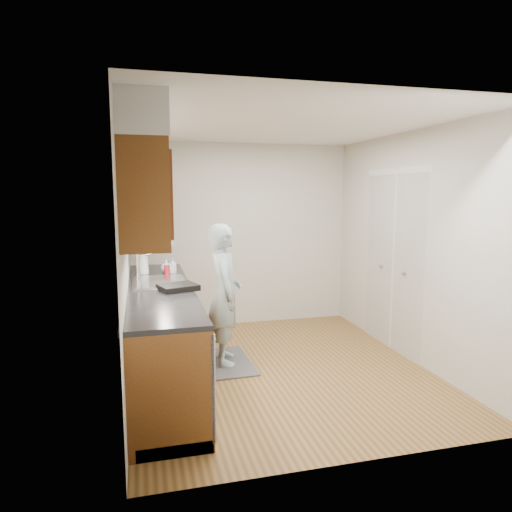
{
  "coord_description": "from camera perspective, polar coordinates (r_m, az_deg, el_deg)",
  "views": [
    {
      "loc": [
        -1.36,
        -4.4,
        1.85
      ],
      "look_at": [
        -0.18,
        0.25,
        1.17
      ],
      "focal_mm": 32.0,
      "sensor_mm": 36.0,
      "label": 1
    }
  ],
  "objects": [
    {
      "name": "wall_right",
      "position": [
        5.28,
        18.67,
        1.11
      ],
      "size": [
        0.02,
        3.5,
        2.5
      ],
      "primitive_type": "cube",
      "color": "beige",
      "rests_on": "floor"
    },
    {
      "name": "wall_left",
      "position": [
        4.44,
        -15.9,
        -0.01
      ],
      "size": [
        0.02,
        3.5,
        2.5
      ],
      "primitive_type": "cube",
      "color": "beige",
      "rests_on": "floor"
    },
    {
      "name": "soap_bottle_c",
      "position": [
        5.25,
        -11.2,
        -1.2
      ],
      "size": [
        0.16,
        0.16,
        0.16
      ],
      "primitive_type": "imported",
      "rotation": [
        0.0,
        0.0,
        0.32
      ],
      "color": "silver",
      "rests_on": "counter"
    },
    {
      "name": "floor",
      "position": [
        4.96,
        2.82,
        -13.84
      ],
      "size": [
        3.5,
        3.5,
        0.0
      ],
      "primitive_type": "plane",
      "color": "olive",
      "rests_on": "ground"
    },
    {
      "name": "steel_can",
      "position": [
        5.29,
        -11.0,
        -1.32
      ],
      "size": [
        0.09,
        0.09,
        0.12
      ],
      "primitive_type": "cylinder",
      "rotation": [
        0.0,
        0.0,
        -0.36
      ],
      "color": "#A5A5AA",
      "rests_on": "counter"
    },
    {
      "name": "wall_back",
      "position": [
        6.33,
        -1.76,
        2.61
      ],
      "size": [
        3.0,
        0.02,
        2.5
      ],
      "primitive_type": "cube",
      "color": "beige",
      "rests_on": "floor"
    },
    {
      "name": "soda_can",
      "position": [
        5.03,
        -11.07,
        -1.83
      ],
      "size": [
        0.07,
        0.07,
        0.12
      ],
      "primitive_type": "cylinder",
      "rotation": [
        0.0,
        0.0,
        -0.15
      ],
      "color": "#BA2032",
      "rests_on": "counter"
    },
    {
      "name": "soap_bottle_b",
      "position": [
        5.22,
        -10.37,
        -1.17
      ],
      "size": [
        0.08,
        0.08,
        0.17
      ],
      "primitive_type": "imported",
      "rotation": [
        0.0,
        0.0,
        -0.05
      ],
      "color": "silver",
      "rests_on": "counter"
    },
    {
      "name": "counter",
      "position": [
        4.61,
        -11.75,
        -9.3
      ],
      "size": [
        0.64,
        2.8,
        1.3
      ],
      "color": "brown",
      "rests_on": "floor"
    },
    {
      "name": "person",
      "position": [
        4.86,
        -3.95,
        -3.61
      ],
      "size": [
        0.44,
        0.63,
        1.7
      ],
      "primitive_type": "imported",
      "rotation": [
        0.0,
        0.0,
        1.5
      ],
      "color": "#92ABB2",
      "rests_on": "floor_mat"
    },
    {
      "name": "upper_cabinets",
      "position": [
        4.45,
        -14.04,
        9.1
      ],
      "size": [
        0.47,
        2.8,
        1.21
      ],
      "color": "brown",
      "rests_on": "wall_left"
    },
    {
      "name": "dish_rack",
      "position": [
        4.32,
        -9.72,
        -3.87
      ],
      "size": [
        0.4,
        0.37,
        0.05
      ],
      "primitive_type": "cube",
      "rotation": [
        0.0,
        0.0,
        0.3
      ],
      "color": "black",
      "rests_on": "counter"
    },
    {
      "name": "soap_bottle_a",
      "position": [
        5.1,
        -13.92,
        -0.73
      ],
      "size": [
        0.12,
        0.12,
        0.3
      ],
      "primitive_type": "imported",
      "rotation": [
        0.0,
        0.0,
        0.03
      ],
      "color": "silver",
      "rests_on": "counter"
    },
    {
      "name": "ceiling",
      "position": [
        4.65,
        3.04,
        16.08
      ],
      "size": [
        3.5,
        3.5,
        0.0
      ],
      "primitive_type": "plane",
      "rotation": [
        3.14,
        0.0,
        0.0
      ],
      "color": "white",
      "rests_on": "wall_left"
    },
    {
      "name": "closet_door",
      "position": [
        5.56,
        16.79,
        -0.82
      ],
      "size": [
        0.02,
        1.22,
        2.05
      ],
      "primitive_type": "cube",
      "color": "silver",
      "rests_on": "wall_right"
    },
    {
      "name": "floor_mat",
      "position": [
        5.11,
        -3.86,
        -13.1
      ],
      "size": [
        0.56,
        0.92,
        0.02
      ],
      "primitive_type": "cube",
      "rotation": [
        0.0,
        0.0,
        0.03
      ],
      "color": "#595A5C",
      "rests_on": "floor"
    }
  ]
}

